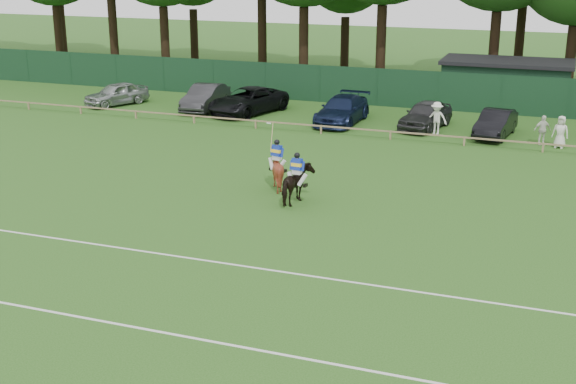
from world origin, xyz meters
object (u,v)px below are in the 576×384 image
at_px(suv_black, 248,101).
at_px(utility_shed, 506,83).
at_px(horse_dark, 297,185).
at_px(sedan_silver, 117,94).
at_px(horse_chestnut, 277,170).
at_px(hatch_grey, 426,115).
at_px(sedan_navy, 342,110).
at_px(estate_black, 496,124).
at_px(spectator_left, 437,118).
at_px(spectator_mid, 542,130).
at_px(spectator_right, 561,132).
at_px(sedan_grey, 205,97).

xyz_separation_m(suv_black, utility_shed, (15.08, 8.23, 0.73)).
height_order(horse_dark, sedan_silver, horse_dark).
distance_m(horse_chestnut, hatch_grey, 14.45).
relative_size(sedan_navy, estate_black, 1.22).
bearing_deg(suv_black, spectator_left, 8.78).
bearing_deg(spectator_mid, sedan_silver, 148.12).
bearing_deg(sedan_navy, spectator_left, -7.38).
relative_size(estate_black, spectator_right, 2.62).
distance_m(spectator_mid, spectator_right, 1.00).
xyz_separation_m(sedan_navy, spectator_mid, (11.53, -1.49, 0.01)).
relative_size(horse_chestnut, estate_black, 0.36).
relative_size(hatch_grey, spectator_left, 2.56).
bearing_deg(estate_black, horse_dark, -106.04).
bearing_deg(spectator_right, suv_black, -175.58).
xyz_separation_m(sedan_navy, spectator_right, (12.45, -1.87, 0.06)).
xyz_separation_m(hatch_grey, estate_black, (4.04, -0.69, -0.06)).
bearing_deg(horse_dark, utility_shed, -99.29).
bearing_deg(horse_chestnut, utility_shed, -95.03).
height_order(spectator_left, spectator_right, spectator_left).
bearing_deg(hatch_grey, spectator_mid, -3.09).
distance_m(suv_black, spectator_mid, 18.04).
bearing_deg(hatch_grey, sedan_silver, -167.88).
bearing_deg(spectator_right, sedan_silver, -172.15).
bearing_deg(spectator_right, horse_dark, -114.33).
relative_size(sedan_navy, spectator_mid, 3.42).
bearing_deg(sedan_grey, sedan_navy, -8.76).
bearing_deg(sedan_navy, spectator_right, -6.49).
bearing_deg(spectator_mid, utility_shed, 76.92).
relative_size(horse_dark, utility_shed, 0.23).
bearing_deg(sedan_grey, spectator_right, -11.22).
bearing_deg(suv_black, horse_chestnut, -46.34).
relative_size(sedan_silver, spectator_right, 2.58).
bearing_deg(horse_chestnut, spectator_left, -96.88).
distance_m(horse_chestnut, sedan_navy, 13.68).
height_order(sedan_grey, spectator_mid, sedan_grey).
relative_size(sedan_navy, hatch_grey, 1.16).
xyz_separation_m(sedan_silver, suv_black, (9.34, 0.47, 0.06)).
relative_size(horse_dark, hatch_grey, 0.40).
relative_size(suv_black, spectator_right, 3.41).
relative_size(sedan_navy, utility_shed, 0.65).
distance_m(horse_dark, hatch_grey, 15.79).
height_order(spectator_right, utility_shed, utility_shed).
relative_size(sedan_grey, spectator_mid, 3.11).
height_order(horse_dark, utility_shed, utility_shed).
distance_m(suv_black, spectator_right, 19.00).
bearing_deg(utility_shed, spectator_left, -106.36).
height_order(sedan_silver, spectator_mid, spectator_mid).
xyz_separation_m(horse_chestnut, spectator_left, (4.78, 12.68, 0.10)).
height_order(horse_dark, sedan_navy, horse_dark).
distance_m(horse_chestnut, utility_shed, 23.78).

